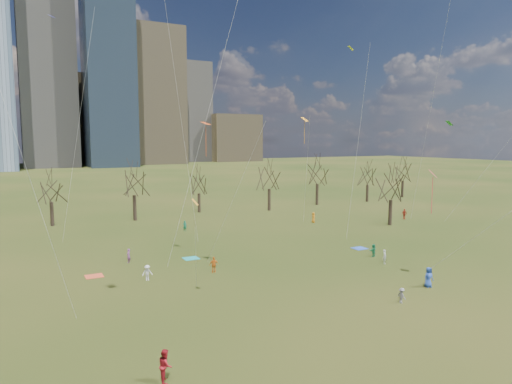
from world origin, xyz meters
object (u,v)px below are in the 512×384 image
person_4 (214,265)px  person_1 (385,257)px  person_2 (165,365)px  blanket_navy (359,248)px  person_0 (429,277)px  blanket_teal (191,258)px  blanket_crimson (94,276)px

person_4 → person_1: bearing=172.6°
person_1 → person_2: person_2 is taller
person_1 → person_4: bearing=103.8°
person_4 → person_2: bearing=70.1°
person_1 → person_2: 29.38m
blanket_navy → person_0: person_0 is taller
blanket_teal → person_2: (-9.81, -23.32, 0.87)m
person_2 → blanket_teal: bearing=-10.5°
person_1 → person_0: bearing=-164.0°
person_2 → person_4: (9.99, 17.29, -0.11)m
person_0 → blanket_navy: bearing=80.9°
blanket_crimson → blanket_navy: bearing=-5.9°
blanket_teal → person_4: 6.08m
person_1 → blanket_navy: bearing=12.5°
blanket_crimson → person_4: person_4 is taller
blanket_navy → person_4: (-19.01, -1.10, 0.76)m
person_0 → person_2: (-24.77, -4.50, 0.00)m
blanket_teal → person_4: bearing=-88.4°
blanket_teal → person_4: person_4 is taller
blanket_navy → person_4: size_ratio=1.03×
blanket_navy → person_1: size_ratio=1.08×
blanket_crimson → person_2: bearing=-88.8°
blanket_navy → blanket_crimson: size_ratio=1.00×
blanket_navy → person_1: 6.80m
blanket_navy → person_1: bearing=-108.8°
blanket_navy → person_1: (-2.18, -6.40, 0.73)m
blanket_navy → person_1: person_1 is taller
person_1 → person_2: (-26.82, -11.99, 0.14)m
person_0 → person_1: (2.05, 7.49, -0.14)m
person_4 → blanket_crimson: bearing=-11.6°
blanket_navy → person_2: bearing=-147.6°
person_4 → person_0: bearing=149.2°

